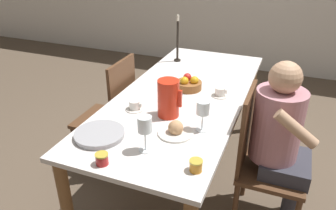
{
  "coord_description": "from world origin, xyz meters",
  "views": [
    {
      "loc": [
        0.68,
        -2.02,
        1.78
      ],
      "look_at": [
        0.0,
        -0.3,
        0.82
      ],
      "focal_mm": 35.0,
      "sensor_mm": 36.0,
      "label": 1
    }
  ],
  "objects_px": {
    "bread_plate": "(176,130)",
    "jam_jar_amber": "(196,165)",
    "teacup_near_person": "(135,106)",
    "serving_tray": "(100,134)",
    "candlestick_tall": "(178,43)",
    "jam_jar_red": "(102,158)",
    "chair_person_side": "(261,159)",
    "person_seated": "(281,136)",
    "wine_glass_water": "(145,126)",
    "wine_glass_juice": "(203,109)",
    "fruit_bowl": "(189,84)",
    "chair_opposite": "(112,113)",
    "red_pitcher": "(168,98)",
    "teacup_across": "(220,92)"
  },
  "relations": [
    {
      "from": "chair_opposite",
      "to": "teacup_across",
      "type": "xyz_separation_m",
      "value": [
        0.86,
        0.07,
        0.31
      ]
    },
    {
      "from": "teacup_near_person",
      "to": "serving_tray",
      "type": "xyz_separation_m",
      "value": [
        -0.04,
        -0.36,
        -0.01
      ]
    },
    {
      "from": "chair_opposite",
      "to": "wine_glass_juice",
      "type": "xyz_separation_m",
      "value": [
        0.87,
        -0.42,
        0.41
      ]
    },
    {
      "from": "bread_plate",
      "to": "jam_jar_amber",
      "type": "relative_size",
      "value": 3.11
    },
    {
      "from": "chair_opposite",
      "to": "red_pitcher",
      "type": "bearing_deg",
      "value": -117.31
    },
    {
      "from": "person_seated",
      "to": "jam_jar_amber",
      "type": "height_order",
      "value": "person_seated"
    },
    {
      "from": "wine_glass_water",
      "to": "candlestick_tall",
      "type": "height_order",
      "value": "candlestick_tall"
    },
    {
      "from": "teacup_across",
      "to": "fruit_bowl",
      "type": "height_order",
      "value": "fruit_bowl"
    },
    {
      "from": "wine_glass_juice",
      "to": "candlestick_tall",
      "type": "distance_m",
      "value": 1.19
    },
    {
      "from": "chair_opposite",
      "to": "person_seated",
      "type": "bearing_deg",
      "value": -96.9
    },
    {
      "from": "person_seated",
      "to": "bread_plate",
      "type": "height_order",
      "value": "person_seated"
    },
    {
      "from": "red_pitcher",
      "to": "teacup_near_person",
      "type": "bearing_deg",
      "value": -177.87
    },
    {
      "from": "bread_plate",
      "to": "jam_jar_amber",
      "type": "distance_m",
      "value": 0.34
    },
    {
      "from": "jam_jar_amber",
      "to": "jam_jar_red",
      "type": "bearing_deg",
      "value": -164.76
    },
    {
      "from": "chair_person_side",
      "to": "serving_tray",
      "type": "xyz_separation_m",
      "value": [
        -0.86,
        -0.52,
        0.29
      ]
    },
    {
      "from": "teacup_across",
      "to": "jam_jar_red",
      "type": "distance_m",
      "value": 1.04
    },
    {
      "from": "serving_tray",
      "to": "candlestick_tall",
      "type": "xyz_separation_m",
      "value": [
        -0.03,
        1.34,
        0.15
      ]
    },
    {
      "from": "chair_person_side",
      "to": "fruit_bowl",
      "type": "height_order",
      "value": "chair_person_side"
    },
    {
      "from": "person_seated",
      "to": "jam_jar_amber",
      "type": "xyz_separation_m",
      "value": [
        -0.36,
        -0.63,
        0.12
      ]
    },
    {
      "from": "teacup_near_person",
      "to": "bread_plate",
      "type": "xyz_separation_m",
      "value": [
        0.35,
        -0.18,
        -0.0
      ]
    },
    {
      "from": "chair_opposite",
      "to": "person_seated",
      "type": "distance_m",
      "value": 1.33
    },
    {
      "from": "wine_glass_juice",
      "to": "jam_jar_red",
      "type": "xyz_separation_m",
      "value": [
        -0.37,
        -0.49,
        -0.1
      ]
    },
    {
      "from": "jam_jar_amber",
      "to": "candlestick_tall",
      "type": "xyz_separation_m",
      "value": [
        -0.62,
        1.43,
        0.13
      ]
    },
    {
      "from": "teacup_near_person",
      "to": "jam_jar_red",
      "type": "xyz_separation_m",
      "value": [
        0.11,
        -0.57,
        0.01
      ]
    },
    {
      "from": "wine_glass_water",
      "to": "jam_jar_amber",
      "type": "xyz_separation_m",
      "value": [
        0.3,
        -0.06,
        -0.12
      ]
    },
    {
      "from": "red_pitcher",
      "to": "jam_jar_red",
      "type": "relative_size",
      "value": 3.6
    },
    {
      "from": "chair_person_side",
      "to": "jam_jar_red",
      "type": "distance_m",
      "value": 1.07
    },
    {
      "from": "person_seated",
      "to": "jam_jar_red",
      "type": "xyz_separation_m",
      "value": [
        -0.8,
        -0.75,
        0.12
      ]
    },
    {
      "from": "fruit_bowl",
      "to": "candlestick_tall",
      "type": "height_order",
      "value": "candlestick_tall"
    },
    {
      "from": "wine_glass_juice",
      "to": "bread_plate",
      "type": "height_order",
      "value": "wine_glass_juice"
    },
    {
      "from": "bread_plate",
      "to": "candlestick_tall",
      "type": "distance_m",
      "value": 1.24
    },
    {
      "from": "chair_opposite",
      "to": "wine_glass_water",
      "type": "distance_m",
      "value": 1.06
    },
    {
      "from": "teacup_near_person",
      "to": "bread_plate",
      "type": "distance_m",
      "value": 0.39
    },
    {
      "from": "person_seated",
      "to": "wine_glass_water",
      "type": "height_order",
      "value": "person_seated"
    },
    {
      "from": "person_seated",
      "to": "teacup_near_person",
      "type": "bearing_deg",
      "value": -79.27
    },
    {
      "from": "wine_glass_juice",
      "to": "fruit_bowl",
      "type": "bearing_deg",
      "value": 116.19
    },
    {
      "from": "red_pitcher",
      "to": "bread_plate",
      "type": "xyz_separation_m",
      "value": [
        0.12,
        -0.19,
        -0.09
      ]
    },
    {
      "from": "bread_plate",
      "to": "jam_jar_amber",
      "type": "height_order",
      "value": "bread_plate"
    },
    {
      "from": "chair_person_side",
      "to": "teacup_near_person",
      "type": "xyz_separation_m",
      "value": [
        -0.82,
        -0.16,
        0.31
      ]
    },
    {
      "from": "jam_jar_amber",
      "to": "candlestick_tall",
      "type": "height_order",
      "value": "candlestick_tall"
    },
    {
      "from": "chair_person_side",
      "to": "jam_jar_red",
      "type": "bearing_deg",
      "value": -44.22
    },
    {
      "from": "chair_person_side",
      "to": "teacup_near_person",
      "type": "distance_m",
      "value": 0.89
    },
    {
      "from": "candlestick_tall",
      "to": "jam_jar_amber",
      "type": "bearing_deg",
      "value": -66.51
    },
    {
      "from": "wine_glass_water",
      "to": "wine_glass_juice",
      "type": "xyz_separation_m",
      "value": [
        0.22,
        0.31,
        -0.01
      ]
    },
    {
      "from": "teacup_near_person",
      "to": "teacup_across",
      "type": "distance_m",
      "value": 0.62
    },
    {
      "from": "wine_glass_juice",
      "to": "chair_opposite",
      "type": "bearing_deg",
      "value": 154.56
    },
    {
      "from": "bread_plate",
      "to": "teacup_near_person",
      "type": "bearing_deg",
      "value": 153.08
    },
    {
      "from": "chair_opposite",
      "to": "candlestick_tall",
      "type": "bearing_deg",
      "value": -26.88
    },
    {
      "from": "fruit_bowl",
      "to": "serving_tray",
      "type": "bearing_deg",
      "value": -107.91
    },
    {
      "from": "chair_opposite",
      "to": "person_seated",
      "type": "xyz_separation_m",
      "value": [
        1.31,
        -0.16,
        0.19
      ]
    }
  ]
}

